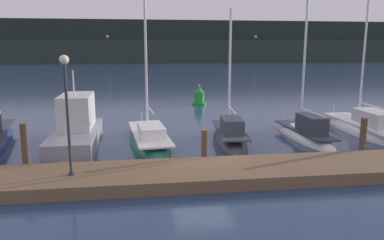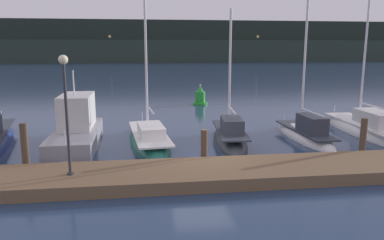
{
  "view_description": "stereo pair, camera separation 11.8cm",
  "coord_description": "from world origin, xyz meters",
  "px_view_note": "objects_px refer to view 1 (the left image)",
  "views": [
    {
      "loc": [
        -2.6,
        -15.15,
        4.83
      ],
      "look_at": [
        0.0,
        3.29,
        1.2
      ],
      "focal_mm": 35.0,
      "sensor_mm": 36.0,
      "label": 1
    },
    {
      "loc": [
        -2.49,
        -15.17,
        4.83
      ],
      "look_at": [
        0.0,
        3.29,
        1.2
      ],
      "focal_mm": 35.0,
      "sensor_mm": 36.0,
      "label": 2
    }
  ],
  "objects_px": {
    "sailboat_berth_4": "(149,141)",
    "sailboat_berth_6": "(305,136)",
    "sailboat_berth_5": "(230,140)",
    "channel_buoy": "(199,97)",
    "dock_lamppost": "(66,96)",
    "sailboat_berth_7": "(364,130)",
    "motorboat_berth_3": "(77,135)"
  },
  "relations": [
    {
      "from": "sailboat_berth_4",
      "to": "motorboat_berth_3",
      "type": "bearing_deg",
      "value": 178.94
    },
    {
      "from": "channel_buoy",
      "to": "sailboat_berth_5",
      "type": "bearing_deg",
      "value": -92.24
    },
    {
      "from": "motorboat_berth_3",
      "to": "sailboat_berth_4",
      "type": "distance_m",
      "value": 3.6
    },
    {
      "from": "sailboat_berth_7",
      "to": "sailboat_berth_6",
      "type": "bearing_deg",
      "value": -167.3
    },
    {
      "from": "channel_buoy",
      "to": "sailboat_berth_6",
      "type": "bearing_deg",
      "value": -74.13
    },
    {
      "from": "sailboat_berth_4",
      "to": "sailboat_berth_6",
      "type": "bearing_deg",
      "value": -0.64
    },
    {
      "from": "channel_buoy",
      "to": "dock_lamppost",
      "type": "height_order",
      "value": "dock_lamppost"
    },
    {
      "from": "sailboat_berth_5",
      "to": "sailboat_berth_6",
      "type": "bearing_deg",
      "value": 3.26
    },
    {
      "from": "sailboat_berth_7",
      "to": "dock_lamppost",
      "type": "xyz_separation_m",
      "value": [
        -15.21,
        -6.47,
        3.07
      ]
    },
    {
      "from": "sailboat_berth_4",
      "to": "dock_lamppost",
      "type": "relative_size",
      "value": 2.56
    },
    {
      "from": "sailboat_berth_6",
      "to": "sailboat_berth_5",
      "type": "bearing_deg",
      "value": -176.74
    },
    {
      "from": "sailboat_berth_5",
      "to": "sailboat_berth_7",
      "type": "bearing_deg",
      "value": 7.95
    },
    {
      "from": "sailboat_berth_4",
      "to": "sailboat_berth_6",
      "type": "height_order",
      "value": "sailboat_berth_4"
    },
    {
      "from": "sailboat_berth_7",
      "to": "motorboat_berth_3",
      "type": "bearing_deg",
      "value": -177.3
    },
    {
      "from": "sailboat_berth_4",
      "to": "sailboat_berth_6",
      "type": "relative_size",
      "value": 1.16
    },
    {
      "from": "sailboat_berth_5",
      "to": "channel_buoy",
      "type": "distance_m",
      "value": 13.18
    },
    {
      "from": "sailboat_berth_5",
      "to": "channel_buoy",
      "type": "bearing_deg",
      "value": 87.76
    },
    {
      "from": "sailboat_berth_6",
      "to": "sailboat_berth_7",
      "type": "distance_m",
      "value": 4.14
    },
    {
      "from": "sailboat_berth_4",
      "to": "sailboat_berth_5",
      "type": "xyz_separation_m",
      "value": [
        4.12,
        -0.33,
        0.03
      ]
    },
    {
      "from": "sailboat_berth_5",
      "to": "channel_buoy",
      "type": "relative_size",
      "value": 4.23
    },
    {
      "from": "channel_buoy",
      "to": "dock_lamppost",
      "type": "xyz_separation_m",
      "value": [
        -7.5,
        -18.48,
        2.59
      ]
    },
    {
      "from": "sailboat_berth_4",
      "to": "channel_buoy",
      "type": "distance_m",
      "value": 13.65
    },
    {
      "from": "channel_buoy",
      "to": "dock_lamppost",
      "type": "distance_m",
      "value": 20.11
    },
    {
      "from": "sailboat_berth_4",
      "to": "sailboat_berth_7",
      "type": "xyz_separation_m",
      "value": [
        12.35,
        0.82,
        0.01
      ]
    },
    {
      "from": "motorboat_berth_3",
      "to": "channel_buoy",
      "type": "height_order",
      "value": "motorboat_berth_3"
    },
    {
      "from": "sailboat_berth_6",
      "to": "sailboat_berth_7",
      "type": "bearing_deg",
      "value": 12.7
    },
    {
      "from": "sailboat_berth_4",
      "to": "dock_lamppost",
      "type": "bearing_deg",
      "value": -116.88
    },
    {
      "from": "motorboat_berth_3",
      "to": "sailboat_berth_6",
      "type": "xyz_separation_m",
      "value": [
        11.88,
        -0.16,
        -0.36
      ]
    },
    {
      "from": "channel_buoy",
      "to": "sailboat_berth_7",
      "type": "bearing_deg",
      "value": -57.31
    },
    {
      "from": "motorboat_berth_3",
      "to": "dock_lamppost",
      "type": "distance_m",
      "value": 6.35
    },
    {
      "from": "sailboat_berth_4",
      "to": "sailboat_berth_5",
      "type": "bearing_deg",
      "value": -4.58
    },
    {
      "from": "sailboat_berth_5",
      "to": "sailboat_berth_7",
      "type": "height_order",
      "value": "sailboat_berth_7"
    }
  ]
}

